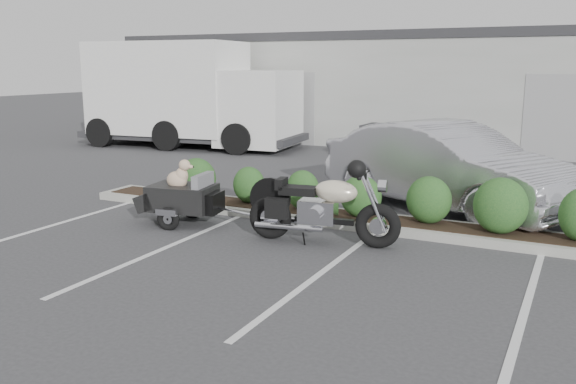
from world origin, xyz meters
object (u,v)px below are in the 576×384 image
at_px(pet_trailer, 182,196).
at_px(delivery_truck, 190,97).
at_px(motorcycle, 322,209).
at_px(sedan, 446,167).
at_px(dumpster, 392,143).

xyz_separation_m(pet_trailer, delivery_truck, (-6.19, 9.01, 1.24)).
relative_size(motorcycle, delivery_truck, 0.31).
relative_size(motorcycle, sedan, 0.48).
height_order(pet_trailer, dumpster, pet_trailer).
relative_size(sedan, dumpster, 3.11).
bearing_deg(dumpster, motorcycle, -79.77).
bearing_deg(delivery_truck, pet_trailer, -61.05).
distance_m(motorcycle, sedan, 3.58).
height_order(motorcycle, dumpster, motorcycle).
distance_m(sedan, delivery_truck, 11.76).
distance_m(pet_trailer, dumpster, 8.80).
relative_size(pet_trailer, delivery_truck, 0.25).
distance_m(motorcycle, pet_trailer, 2.79).
bearing_deg(motorcycle, sedan, 60.31).
xyz_separation_m(motorcycle, dumpster, (-1.49, 8.72, -0.02)).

